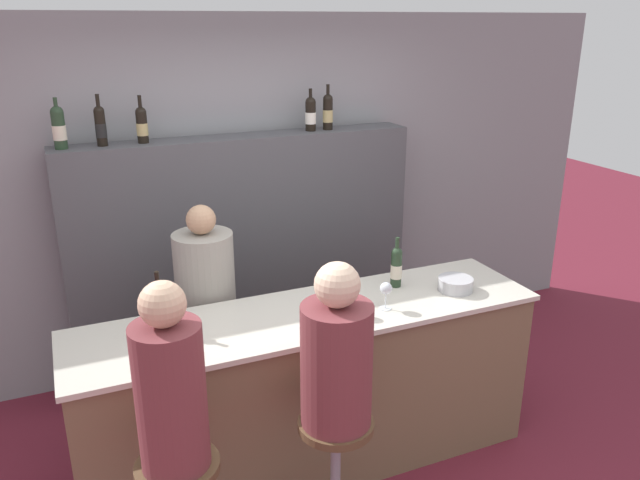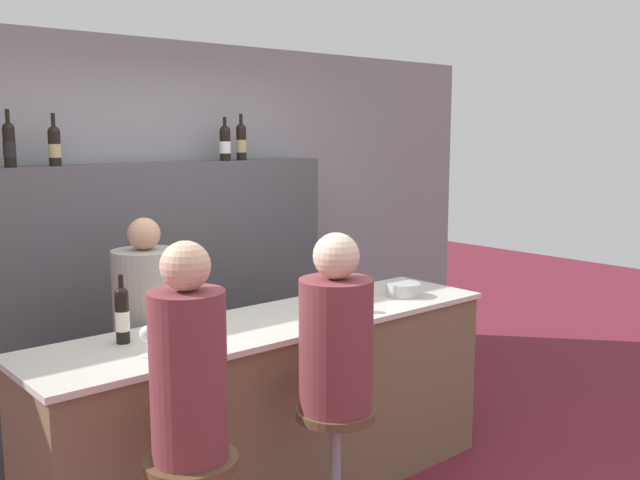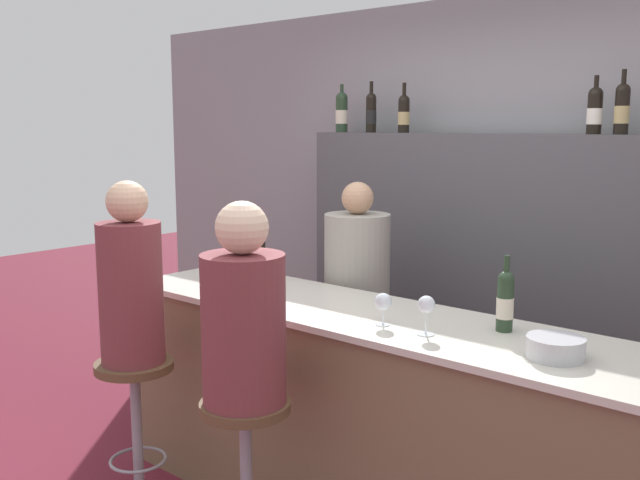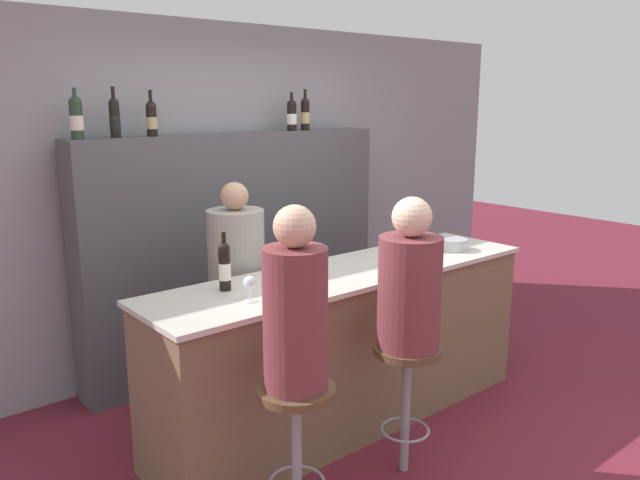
# 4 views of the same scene
# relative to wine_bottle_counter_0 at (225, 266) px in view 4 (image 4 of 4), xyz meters

# --- Properties ---
(ground_plane) EXTENTS (16.00, 16.00, 0.00)m
(ground_plane) POSITION_rel_wine_bottle_counter_0_xyz_m (0.80, -0.44, -1.15)
(ground_plane) COLOR maroon
(wall_back) EXTENTS (6.40, 0.05, 2.60)m
(wall_back) POSITION_rel_wine_bottle_counter_0_xyz_m (0.80, 1.35, 0.15)
(wall_back) COLOR gray
(wall_back) RESTS_ON ground_plane
(bar_counter) EXTENTS (2.66, 0.67, 1.01)m
(bar_counter) POSITION_rel_wine_bottle_counter_0_xyz_m (0.80, -0.13, -0.64)
(bar_counter) COLOR brown
(bar_counter) RESTS_ON ground_plane
(back_bar_cabinet) EXTENTS (2.49, 0.28, 1.79)m
(back_bar_cabinet) POSITION_rel_wine_bottle_counter_0_xyz_m (0.80, 1.12, -0.25)
(back_bar_cabinet) COLOR #4C4C51
(back_bar_cabinet) RESTS_ON ground_plane
(wine_bottle_counter_0) EXTENTS (0.07, 0.07, 0.33)m
(wine_bottle_counter_0) POSITION_rel_wine_bottle_counter_0_xyz_m (0.00, 0.00, 0.00)
(wine_bottle_counter_0) COLOR black
(wine_bottle_counter_0) RESTS_ON bar_counter
(wine_bottle_counter_1) EXTENTS (0.07, 0.07, 0.31)m
(wine_bottle_counter_1) POSITION_rel_wine_bottle_counter_0_xyz_m (1.41, -0.00, -0.01)
(wine_bottle_counter_1) COLOR #233823
(wine_bottle_counter_1) RESTS_ON bar_counter
(wine_bottle_backbar_0) EXTENTS (0.08, 0.08, 0.31)m
(wine_bottle_backbar_0) POSITION_rel_wine_bottle_counter_0_xyz_m (-0.35, 1.12, 0.78)
(wine_bottle_backbar_0) COLOR #233823
(wine_bottle_backbar_0) RESTS_ON back_bar_cabinet
(wine_bottle_backbar_1) EXTENTS (0.07, 0.07, 0.32)m
(wine_bottle_backbar_1) POSITION_rel_wine_bottle_counter_0_xyz_m (-0.11, 1.12, 0.77)
(wine_bottle_backbar_1) COLOR black
(wine_bottle_backbar_1) RESTS_ON back_bar_cabinet
(wine_bottle_backbar_2) EXTENTS (0.07, 0.07, 0.31)m
(wine_bottle_backbar_2) POSITION_rel_wine_bottle_counter_0_xyz_m (0.15, 1.12, 0.76)
(wine_bottle_backbar_2) COLOR black
(wine_bottle_backbar_2) RESTS_ON back_bar_cabinet
(wine_bottle_backbar_3) EXTENTS (0.08, 0.08, 0.30)m
(wine_bottle_backbar_3) POSITION_rel_wine_bottle_counter_0_xyz_m (1.32, 1.12, 0.77)
(wine_bottle_backbar_3) COLOR black
(wine_bottle_backbar_3) RESTS_ON back_bar_cabinet
(wine_bottle_backbar_4) EXTENTS (0.07, 0.07, 0.32)m
(wine_bottle_backbar_4) POSITION_rel_wine_bottle_counter_0_xyz_m (1.46, 1.12, 0.77)
(wine_bottle_backbar_4) COLOR black
(wine_bottle_backbar_4) RESTS_ON back_bar_cabinet
(wine_glass_0) EXTENTS (0.07, 0.07, 0.14)m
(wine_glass_0) POSITION_rel_wine_bottle_counter_0_xyz_m (-0.00, -0.25, -0.04)
(wine_glass_0) COLOR silver
(wine_glass_0) RESTS_ON bar_counter
(wine_glass_1) EXTENTS (0.07, 0.07, 0.14)m
(wine_glass_1) POSITION_rel_wine_bottle_counter_0_xyz_m (0.99, -0.25, -0.04)
(wine_glass_1) COLOR silver
(wine_glass_1) RESTS_ON bar_counter
(wine_glass_2) EXTENTS (0.07, 0.07, 0.16)m
(wine_glass_2) POSITION_rel_wine_bottle_counter_0_xyz_m (1.20, -0.25, -0.02)
(wine_glass_2) COLOR silver
(wine_glass_2) RESTS_ON bar_counter
(metal_bowl) EXTENTS (0.21, 0.21, 0.08)m
(metal_bowl) POSITION_rel_wine_bottle_counter_0_xyz_m (1.71, -0.20, -0.10)
(metal_bowl) COLOR #B7B7BC
(metal_bowl) RESTS_ON bar_counter
(bar_stool_left) EXTENTS (0.37, 0.37, 0.74)m
(bar_stool_left) POSITION_rel_wine_bottle_counter_0_xyz_m (-0.09, -0.75, -0.57)
(bar_stool_left) COLOR gray
(bar_stool_left) RESTS_ON ground_plane
(guest_seated_left) EXTENTS (0.30, 0.30, 0.85)m
(guest_seated_left) POSITION_rel_wine_bottle_counter_0_xyz_m (-0.09, -0.75, -0.03)
(guest_seated_left) COLOR brown
(guest_seated_left) RESTS_ON bar_stool_left
(bar_stool_right) EXTENTS (0.37, 0.37, 0.74)m
(bar_stool_right) POSITION_rel_wine_bottle_counter_0_xyz_m (0.67, -0.75, -0.57)
(bar_stool_right) COLOR gray
(bar_stool_right) RESTS_ON ground_plane
(guest_seated_right) EXTENTS (0.34, 0.34, 0.81)m
(guest_seated_right) POSITION_rel_wine_bottle_counter_0_xyz_m (0.67, -0.75, -0.06)
(guest_seated_right) COLOR brown
(guest_seated_right) RESTS_ON bar_stool_right
(bartender) EXTENTS (0.36, 0.36, 1.54)m
(bartender) POSITION_rel_wine_bottle_counter_0_xyz_m (0.33, 0.42, -0.44)
(bartender) COLOR gray
(bartender) RESTS_ON ground_plane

